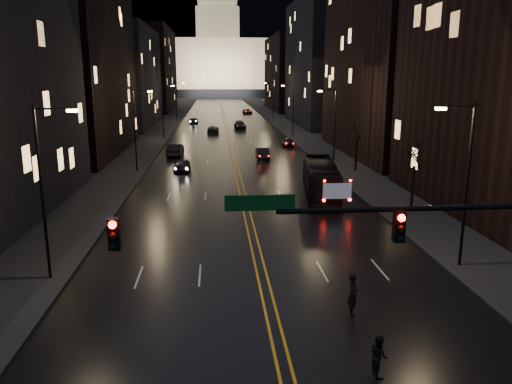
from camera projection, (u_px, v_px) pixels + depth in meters
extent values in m
cube|color=black|center=(223.00, 113.00, 143.20)|extent=(20.00, 320.00, 0.02)
cube|color=black|center=(174.00, 113.00, 142.07)|extent=(8.00, 320.00, 0.16)
cube|color=black|center=(271.00, 112.00, 144.30)|extent=(8.00, 320.00, 0.16)
cube|color=orange|center=(223.00, 113.00, 143.20)|extent=(0.62, 320.00, 0.01)
cube|color=black|center=(69.00, 47.00, 64.58)|extent=(12.00, 30.00, 28.00)
cube|color=black|center=(123.00, 77.00, 102.37)|extent=(12.00, 34.00, 20.00)
cube|color=black|center=(151.00, 70.00, 148.50)|extent=(12.00, 40.00, 24.00)
cube|color=black|center=(398.00, 5.00, 62.92)|extent=(12.00, 30.00, 38.00)
cube|color=black|center=(325.00, 63.00, 105.04)|extent=(12.00, 34.00, 26.00)
cube|color=black|center=(291.00, 74.00, 152.08)|extent=(12.00, 40.00, 22.00)
cube|color=black|center=(269.00, 1.00, 374.23)|extent=(520.00, 60.00, 130.00)
cube|color=black|center=(219.00, 92.00, 259.21)|extent=(90.00, 50.00, 4.00)
cube|color=#FFD693|center=(218.00, 64.00, 256.02)|extent=(80.00, 36.00, 24.00)
cylinder|color=beige|center=(218.00, 24.00, 251.47)|extent=(22.00, 22.00, 16.00)
ellipsoid|color=beige|center=(217.00, 0.00, 248.97)|extent=(20.00, 20.00, 17.00)
cylinder|color=black|center=(460.00, 208.00, 16.07)|extent=(12.00, 0.18, 0.18)
cube|color=black|center=(114.00, 234.00, 15.33)|extent=(0.35, 0.30, 1.00)
cube|color=black|center=(399.00, 227.00, 16.04)|extent=(0.35, 0.30, 1.00)
sphere|color=#FF0705|center=(112.00, 225.00, 15.07)|extent=(0.24, 0.24, 0.24)
sphere|color=#FF0705|center=(402.00, 218.00, 15.79)|extent=(0.24, 0.24, 0.24)
cube|color=#053F14|center=(260.00, 203.00, 15.48)|extent=(2.20, 0.06, 0.50)
cylinder|color=black|center=(467.00, 188.00, 26.60)|extent=(0.16, 0.16, 9.00)
cylinder|color=black|center=(458.00, 107.00, 25.55)|extent=(1.80, 0.10, 0.10)
cube|color=#FEDD98|center=(441.00, 109.00, 25.50)|extent=(0.50, 0.25, 0.15)
cylinder|color=black|center=(42.00, 196.00, 24.84)|extent=(0.16, 0.16, 9.00)
cylinder|color=black|center=(53.00, 109.00, 23.94)|extent=(1.80, 0.10, 0.10)
cube|color=#FEDD98|center=(72.00, 111.00, 24.03)|extent=(0.50, 0.25, 0.15)
cylinder|color=black|center=(335.00, 129.00, 55.71)|extent=(0.16, 0.16, 9.00)
cylinder|color=black|center=(328.00, 90.00, 54.66)|extent=(1.80, 0.10, 0.10)
cube|color=#FEDD98|center=(320.00, 91.00, 54.61)|extent=(0.50, 0.25, 0.15)
cylinder|color=black|center=(135.00, 131.00, 53.96)|extent=(0.16, 0.16, 9.00)
cylinder|color=black|center=(141.00, 91.00, 53.05)|extent=(1.80, 0.10, 0.10)
cube|color=#FEDD98|center=(150.00, 92.00, 53.15)|extent=(0.50, 0.25, 0.15)
cylinder|color=black|center=(293.00, 111.00, 84.83)|extent=(0.16, 0.16, 9.00)
cylinder|color=black|center=(288.00, 85.00, 83.78)|extent=(1.80, 0.10, 0.10)
cube|color=#FEDD98|center=(283.00, 86.00, 83.73)|extent=(0.50, 0.25, 0.15)
cylinder|color=black|center=(163.00, 112.00, 83.07)|extent=(0.16, 0.16, 9.00)
cylinder|color=black|center=(167.00, 85.00, 82.17)|extent=(1.80, 0.10, 0.10)
cube|color=#FEDD98|center=(173.00, 86.00, 82.26)|extent=(0.50, 0.25, 0.15)
cylinder|color=black|center=(273.00, 102.00, 113.94)|extent=(0.16, 0.16, 9.00)
cylinder|color=black|center=(269.00, 83.00, 112.89)|extent=(1.80, 0.10, 0.10)
cube|color=#FEDD98|center=(265.00, 83.00, 112.84)|extent=(0.50, 0.25, 0.15)
cylinder|color=black|center=(176.00, 102.00, 112.19)|extent=(0.16, 0.16, 9.00)
cylinder|color=black|center=(179.00, 83.00, 111.28)|extent=(1.80, 0.10, 0.10)
cube|color=#FEDD98|center=(183.00, 83.00, 111.38)|extent=(0.50, 0.25, 0.15)
cylinder|color=black|center=(412.00, 188.00, 39.03)|extent=(0.24, 0.24, 3.50)
cylinder|color=black|center=(356.00, 156.00, 54.56)|extent=(0.24, 0.24, 3.50)
imported|color=black|center=(321.00, 178.00, 43.77)|extent=(4.04, 11.39, 3.10)
imported|color=black|center=(182.00, 165.00, 55.14)|extent=(1.75, 4.30, 1.46)
imported|color=black|center=(175.00, 150.00, 65.34)|extent=(1.97, 5.17, 1.68)
imported|color=black|center=(213.00, 129.00, 92.78)|extent=(2.16, 4.63, 1.28)
imported|color=black|center=(193.00, 121.00, 109.60)|extent=(2.40, 4.71, 1.31)
imported|color=black|center=(263.00, 154.00, 63.13)|extent=(1.54, 4.36, 1.44)
imported|color=black|center=(288.00, 142.00, 74.45)|extent=(1.89, 4.19, 1.40)
imported|color=black|center=(240.00, 125.00, 99.39)|extent=(2.40, 5.28, 1.50)
imported|color=black|center=(247.00, 111.00, 138.98)|extent=(2.67, 5.06, 1.36)
imported|color=black|center=(353.00, 294.00, 21.95)|extent=(0.54, 0.76, 1.96)
imported|color=black|center=(379.00, 355.00, 17.51)|extent=(0.47, 0.78, 1.53)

